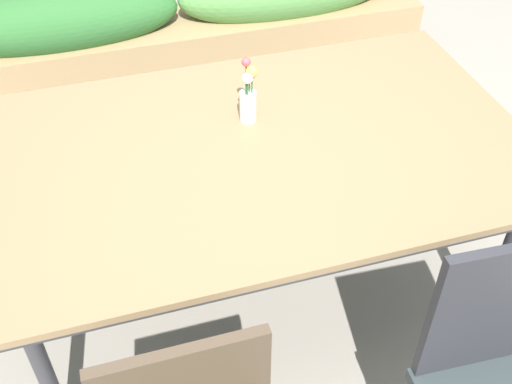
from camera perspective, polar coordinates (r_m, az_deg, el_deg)
ground_plane at (r=2.71m, az=0.71°, el=-8.10°), size 12.00×12.00×0.00m
dining_table at (r=2.19m, az=0.00°, el=3.06°), size 1.89×1.15×0.76m
chair_near_right at (r=1.91m, az=21.76°, el=-15.81°), size 0.46×0.46×0.98m
flower_vase at (r=2.22m, az=-0.71°, el=8.81°), size 0.06×0.07×0.24m
planter_box at (r=3.78m, az=-6.68°, el=14.31°), size 2.87×0.45×0.71m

